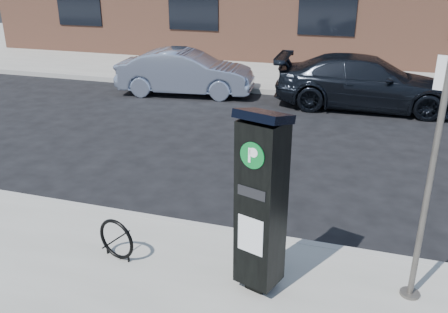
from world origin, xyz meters
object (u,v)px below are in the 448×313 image
at_px(parking_kiosk, 261,202).
at_px(car_dark, 366,82).
at_px(bike_rack, 116,239).
at_px(sign_pole, 429,186).
at_px(car_silver, 186,72).

height_order(parking_kiosk, car_dark, parking_kiosk).
height_order(parking_kiosk, bike_rack, parking_kiosk).
bearing_deg(car_dark, sign_pole, -176.36).
bearing_deg(car_silver, sign_pole, -151.46).
relative_size(bike_rack, car_dark, 0.11).
bearing_deg(parking_kiosk, car_dark, 102.91).
height_order(car_silver, car_dark, car_dark).
bearing_deg(car_dark, bike_rack, 160.69).
bearing_deg(parking_kiosk, bike_rack, -162.73).
bearing_deg(bike_rack, parking_kiosk, 12.81).
relative_size(parking_kiosk, car_silver, 0.54).
xyz_separation_m(sign_pole, car_silver, (-5.91, 8.04, -0.84)).
bearing_deg(parking_kiosk, car_silver, 135.21).
relative_size(sign_pole, car_silver, 0.68).
xyz_separation_m(bike_rack, car_silver, (-2.47, 8.38, 0.24)).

